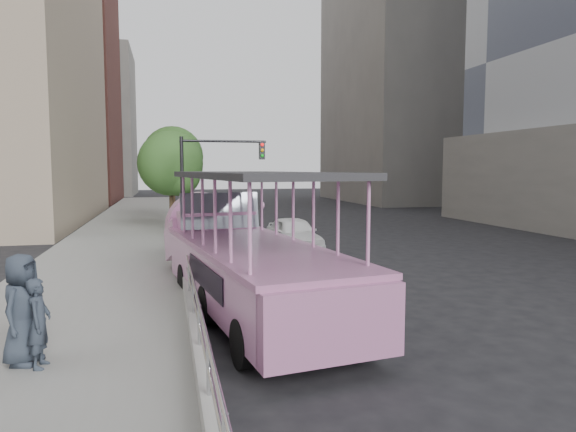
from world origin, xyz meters
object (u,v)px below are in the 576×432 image
traffic_signal (207,172)px  street_tree_near (172,166)px  pedestrian_near (39,323)px  duck_boat (241,257)px  parking_sign (185,226)px  car (294,234)px  pedestrian_far (22,309)px  street_tree_far (174,159)px

traffic_signal → street_tree_near: bearing=115.0°
pedestrian_near → street_tree_near: size_ratio=0.27×
duck_boat → parking_sign: size_ratio=4.49×
traffic_signal → street_tree_near: (-1.60, 3.43, 0.32)m
duck_boat → pedestrian_near: duck_boat is taller
traffic_signal → pedestrian_near: bearing=-104.3°
car → street_tree_near: bearing=125.9°
parking_sign → pedestrian_far: bearing=-108.1°
duck_boat → traffic_signal: size_ratio=2.13×
pedestrian_near → street_tree_near: 19.73m
traffic_signal → street_tree_near: 3.80m
pedestrian_near → street_tree_far: bearing=-2.1°
car → pedestrian_far: 14.89m
car → pedestrian_near: 14.93m
street_tree_near → street_tree_far: street_tree_far is taller
pedestrian_near → traffic_signal: (4.06, 15.95, 2.43)m
parking_sign → duck_boat: bearing=-77.4°
parking_sign → traffic_signal: size_ratio=0.47×
traffic_signal → street_tree_near: size_ratio=0.91×
pedestrian_far → street_tree_far: street_tree_far is taller
pedestrian_near → traffic_signal: size_ratio=0.30×
parking_sign → street_tree_far: (-0.10, 15.68, 2.73)m
duck_boat → street_tree_far: bearing=93.6°
pedestrian_far → car: bearing=-14.6°
parking_sign → traffic_signal: traffic_signal is taller
traffic_signal → street_tree_far: street_tree_far is taller
street_tree_near → street_tree_far: size_ratio=0.89×
parking_sign → street_tree_far: street_tree_far is taller
car → traffic_signal: size_ratio=0.86×
traffic_signal → car: bearing=-41.2°
duck_boat → street_tree_far: street_tree_far is taller
pedestrian_near → parking_sign: parking_sign is taller
duck_boat → car: (3.61, 8.68, -0.57)m
traffic_signal → street_tree_far: bearing=98.4°
parking_sign → street_tree_far: bearing=90.4°
pedestrian_near → street_tree_near: bearing=-3.3°
pedestrian_far → parking_sign: bearing=-0.4°
car → pedestrian_near: (-7.62, -12.83, 0.31)m
pedestrian_near → street_tree_far: street_tree_far is taller
pedestrian_far → street_tree_near: bearing=9.4°
car → street_tree_far: street_tree_far is taller
pedestrian_near → duck_boat: bearing=-40.1°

